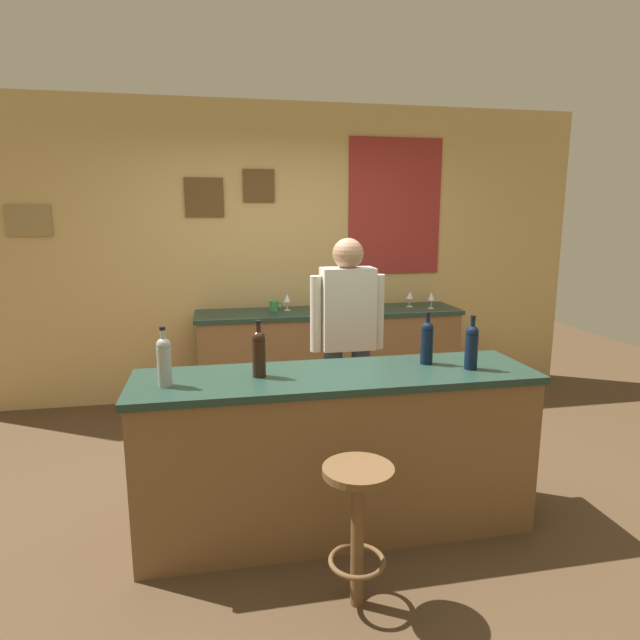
% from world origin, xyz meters
% --- Properties ---
extents(ground_plane, '(10.00, 10.00, 0.00)m').
position_xyz_m(ground_plane, '(0.00, 0.00, 0.00)').
color(ground_plane, '#4C3823').
extents(back_wall, '(6.00, 0.09, 2.80)m').
position_xyz_m(back_wall, '(0.02, 2.03, 1.41)').
color(back_wall, tan).
rests_on(back_wall, ground_plane).
extents(bar_counter, '(2.21, 0.60, 0.92)m').
position_xyz_m(bar_counter, '(0.00, -0.40, 0.46)').
color(bar_counter, brown).
rests_on(bar_counter, ground_plane).
extents(side_counter, '(2.45, 0.56, 0.90)m').
position_xyz_m(side_counter, '(0.40, 1.65, 0.45)').
color(side_counter, brown).
rests_on(side_counter, ground_plane).
extents(bartender, '(0.52, 0.21, 1.62)m').
position_xyz_m(bartender, '(0.25, 0.36, 0.94)').
color(bartender, '#384766').
rests_on(bartender, ground_plane).
extents(bar_stool, '(0.32, 0.32, 0.68)m').
position_xyz_m(bar_stool, '(-0.05, -1.04, 0.46)').
color(bar_stool, brown).
rests_on(bar_stool, ground_plane).
extents(wine_bottle_a, '(0.07, 0.07, 0.31)m').
position_xyz_m(wine_bottle_a, '(-0.90, -0.45, 1.06)').
color(wine_bottle_a, '#999E99').
rests_on(wine_bottle_a, bar_counter).
extents(wine_bottle_b, '(0.07, 0.07, 0.31)m').
position_xyz_m(wine_bottle_b, '(-0.42, -0.38, 1.06)').
color(wine_bottle_b, black).
rests_on(wine_bottle_b, bar_counter).
extents(wine_bottle_c, '(0.07, 0.07, 0.31)m').
position_xyz_m(wine_bottle_c, '(0.55, -0.31, 1.06)').
color(wine_bottle_c, black).
rests_on(wine_bottle_c, bar_counter).
extents(wine_bottle_d, '(0.07, 0.07, 0.31)m').
position_xyz_m(wine_bottle_d, '(0.75, -0.47, 1.06)').
color(wine_bottle_d, black).
rests_on(wine_bottle_d, bar_counter).
extents(wine_glass_a, '(0.07, 0.07, 0.16)m').
position_xyz_m(wine_glass_a, '(0.02, 1.72, 1.01)').
color(wine_glass_a, silver).
rests_on(wine_glass_a, side_counter).
extents(wine_glass_b, '(0.07, 0.07, 0.16)m').
position_xyz_m(wine_glass_b, '(0.43, 1.69, 1.01)').
color(wine_glass_b, silver).
rests_on(wine_glass_b, side_counter).
extents(wine_glass_c, '(0.07, 0.07, 0.16)m').
position_xyz_m(wine_glass_c, '(1.20, 1.69, 1.01)').
color(wine_glass_c, silver).
rests_on(wine_glass_c, side_counter).
extents(wine_glass_d, '(0.07, 0.07, 0.16)m').
position_xyz_m(wine_glass_d, '(1.37, 1.56, 1.01)').
color(wine_glass_d, silver).
rests_on(wine_glass_d, side_counter).
extents(coffee_mug, '(0.12, 0.08, 0.09)m').
position_xyz_m(coffee_mug, '(-0.11, 1.71, 0.95)').
color(coffee_mug, '#338C4C').
rests_on(coffee_mug, side_counter).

